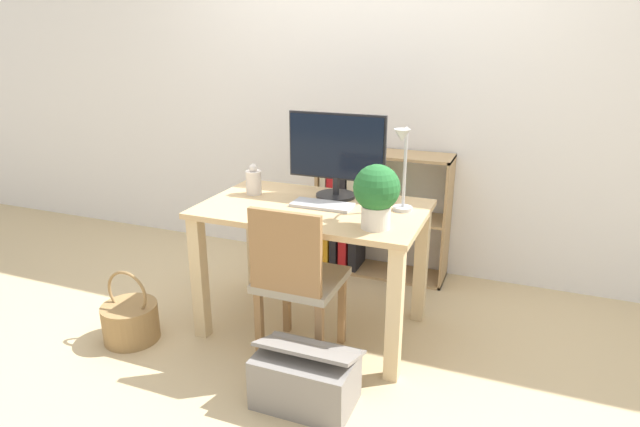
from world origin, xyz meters
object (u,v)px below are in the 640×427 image
Objects in this scene: bookshelf at (360,211)px; basket at (131,321)px; chair at (296,278)px; storage_box at (306,377)px; monitor at (336,151)px; keyboard at (322,205)px; potted_plant at (377,193)px; desk_lamp at (403,162)px; vase at (254,181)px.

basket is (-0.88, -1.34, -0.32)m from bookshelf.
chair is 1.86× the size of storage_box.
monitor is 1.23× the size of storage_box.
keyboard reaches higher than basket.
bookshelf reaches higher than storage_box.
chair is at bearing 120.13° from storage_box.
basket is (-0.92, -0.51, -0.62)m from keyboard.
bookshelf reaches higher than basket.
potted_plant is at bearing 67.15° from storage_box.
potted_plant is 0.36× the size of chair.
chair is (-0.42, -0.37, -0.54)m from desk_lamp.
desk_lamp is (0.41, 0.04, 0.26)m from keyboard.
storage_box is (1.10, -0.14, 0.02)m from basket.
potted_plant is at bearing -31.17° from keyboard.
vase is at bearing -117.60° from bookshelf.
potted_plant is (0.35, -0.21, 0.17)m from keyboard.
keyboard is 0.89m from bookshelf.
desk_lamp is 1.12m from storage_box.
bookshelf is (-0.46, 0.80, -0.56)m from desk_lamp.
vase is 0.85m from potted_plant.
keyboard is at bearing 148.83° from potted_plant.
potted_plant is 0.68× the size of storage_box.
monitor is 3.15× the size of vase.
storage_box is at bearing -7.10° from basket.
desk_lamp is at bearing 76.57° from potted_plant.
basket is (-0.92, -0.17, -0.35)m from chair.
desk_lamp is 1.69m from basket.
potted_plant reaches higher than storage_box.
potted_plant is at bearing -103.43° from desk_lamp.
bookshelf is at bearing 119.83° from desk_lamp.
vase is 0.58× the size of potted_plant.
keyboard is 0.80× the size of basket.
monitor reaches higher than chair.
basket is at bearing -143.13° from monitor.
storage_box is at bearing -49.05° from vase.
bookshelf is 2.17× the size of basket.
vase is 0.40× the size of desk_lamp.
chair reaches higher than basket.
chair reaches higher than keyboard.
vase is 0.69m from chair.
desk_lamp is (0.86, -0.03, 0.19)m from vase.
chair is at bearing 10.36° from basket.
vase is 1.02m from basket.
bookshelf is 1.96× the size of storage_box.
bookshelf is (-0.05, 0.64, -0.55)m from monitor.
potted_plant is 0.35× the size of bookshelf.
vase is (-0.45, -0.12, -0.18)m from monitor.
desk_lamp is 0.50× the size of bookshelf.
vase is at bearing 177.74° from desk_lamp.
potted_plant is (0.80, -0.28, 0.10)m from vase.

